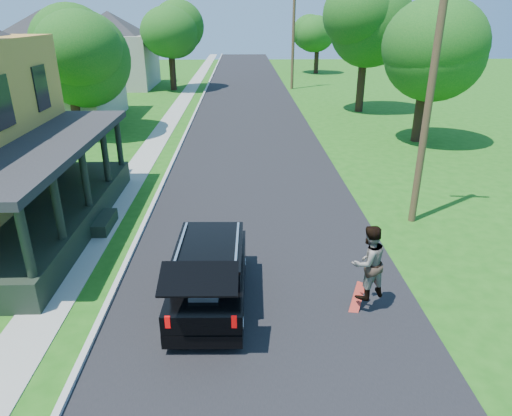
{
  "coord_description": "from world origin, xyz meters",
  "views": [
    {
      "loc": [
        -0.53,
        -8.56,
        6.94
      ],
      "look_at": [
        -0.17,
        3.0,
        2.0
      ],
      "focal_mm": 32.0,
      "sensor_mm": 36.0,
      "label": 1
    }
  ],
  "objects_px": {
    "tree_right_near": "(428,48)",
    "utility_pole_near": "(432,80)",
    "black_suv": "(210,274)",
    "skateboarder": "(368,262)"
  },
  "relations": [
    {
      "from": "tree_right_near",
      "to": "utility_pole_near",
      "type": "height_order",
      "value": "utility_pole_near"
    },
    {
      "from": "black_suv",
      "to": "skateboarder",
      "type": "distance_m",
      "value": 3.97
    },
    {
      "from": "tree_right_near",
      "to": "utility_pole_near",
      "type": "distance_m",
      "value": 11.94
    },
    {
      "from": "black_suv",
      "to": "utility_pole_near",
      "type": "distance_m",
      "value": 9.48
    },
    {
      "from": "utility_pole_near",
      "to": "tree_right_near",
      "type": "bearing_deg",
      "value": 76.02
    },
    {
      "from": "black_suv",
      "to": "skateboarder",
      "type": "relative_size",
      "value": 2.4
    },
    {
      "from": "black_suv",
      "to": "utility_pole_near",
      "type": "relative_size",
      "value": 0.48
    },
    {
      "from": "skateboarder",
      "to": "tree_right_near",
      "type": "height_order",
      "value": "tree_right_near"
    },
    {
      "from": "tree_right_near",
      "to": "utility_pole_near",
      "type": "bearing_deg",
      "value": -110.09
    },
    {
      "from": "tree_right_near",
      "to": "black_suv",
      "type": "bearing_deg",
      "value": -124.69
    }
  ]
}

